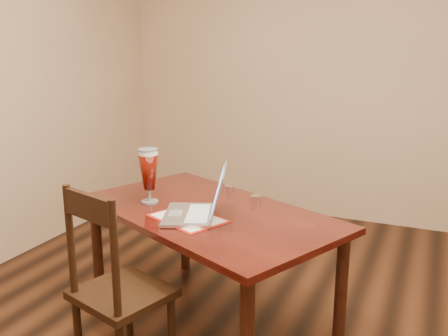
% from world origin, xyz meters
% --- Properties ---
extents(dining_table, '(1.67, 1.36, 1.00)m').
position_xyz_m(dining_table, '(-0.53, 0.40, 0.62)').
color(dining_table, '#491109').
rests_on(dining_table, ground).
extents(dining_chair, '(0.50, 0.49, 0.96)m').
position_xyz_m(dining_chair, '(-0.71, -0.19, 0.45)').
color(dining_chair, black).
rests_on(dining_chair, ground).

